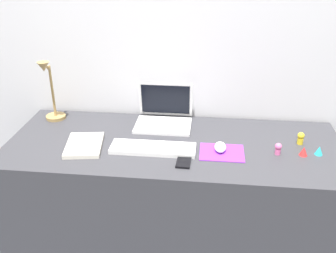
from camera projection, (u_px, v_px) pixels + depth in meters
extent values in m
cube|color=silver|center=(180.00, 113.00, 2.27)|extent=(2.88, 0.05, 1.48)
cube|color=#38383D|center=(174.00, 203.00, 2.10)|extent=(1.68, 0.67, 0.74)
cube|color=white|center=(163.00, 126.00, 2.11)|extent=(0.30, 0.21, 0.01)
cube|color=white|center=(166.00, 99.00, 2.17)|extent=(0.30, 0.04, 0.20)
cube|color=black|center=(165.00, 100.00, 2.16)|extent=(0.27, 0.03, 0.17)
cube|color=white|center=(153.00, 148.00, 1.87)|extent=(0.41, 0.13, 0.02)
cube|color=purple|center=(222.00, 152.00, 1.85)|extent=(0.21, 0.17, 0.00)
ellipsoid|color=white|center=(220.00, 147.00, 1.86)|extent=(0.06, 0.10, 0.03)
cube|color=black|center=(184.00, 161.00, 1.77)|extent=(0.07, 0.13, 0.01)
cylinder|color=#A5844C|center=(56.00, 117.00, 2.21)|extent=(0.11, 0.11, 0.02)
cylinder|color=#A5844C|center=(52.00, 91.00, 2.14)|extent=(0.01, 0.01, 0.29)
cylinder|color=#A5844C|center=(46.00, 66.00, 2.04)|extent=(0.01, 0.08, 0.08)
cone|color=#A5844C|center=(43.00, 67.00, 2.01)|extent=(0.06, 0.06, 0.05)
cube|color=silver|center=(84.00, 145.00, 1.90)|extent=(0.21, 0.26, 0.02)
cylinder|color=pink|center=(278.00, 152.00, 1.83)|extent=(0.03, 0.03, 0.03)
sphere|color=pink|center=(278.00, 146.00, 1.82)|extent=(0.03, 0.03, 0.03)
cone|color=red|center=(304.00, 151.00, 1.82)|extent=(0.04, 0.04, 0.04)
cylinder|color=yellow|center=(300.00, 141.00, 1.92)|extent=(0.03, 0.03, 0.03)
sphere|color=yellow|center=(301.00, 136.00, 1.91)|extent=(0.03, 0.03, 0.03)
cone|color=#28B7CC|center=(319.00, 150.00, 1.83)|extent=(0.04, 0.04, 0.04)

